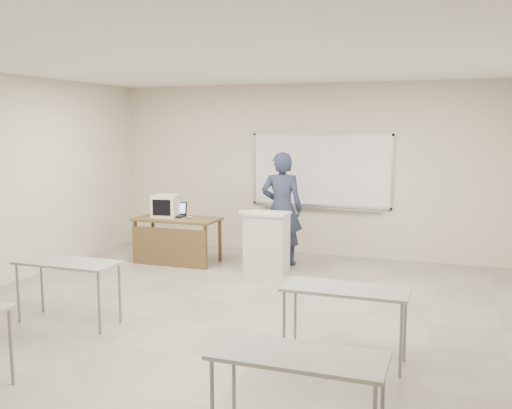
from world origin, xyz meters
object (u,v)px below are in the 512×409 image
at_px(whiteboard, 321,171).
at_px(crt_monitor, 166,206).
at_px(podium, 267,242).
at_px(instructor_desk, 175,232).
at_px(presenter, 282,209).
at_px(laptop, 176,213).
at_px(mouse, 190,217).
at_px(keyboard, 255,212).

bearing_deg(whiteboard, crt_monitor, -151.07).
bearing_deg(crt_monitor, podium, -13.63).
bearing_deg(instructor_desk, presenter, 18.34).
height_order(laptop, mouse, laptop).
bearing_deg(presenter, crt_monitor, 2.43).
distance_m(crt_monitor, presenter, 1.96).
xyz_separation_m(instructor_desk, crt_monitor, (-0.25, 0.18, 0.40)).
distance_m(instructor_desk, podium, 1.60).
bearing_deg(podium, whiteboard, 70.46).
relative_size(instructor_desk, presenter, 0.75).
height_order(mouse, keyboard, keyboard).
relative_size(crt_monitor, mouse, 5.03).
relative_size(crt_monitor, keyboard, 0.91).
xyz_separation_m(podium, presenter, (0.08, 0.55, 0.46)).
xyz_separation_m(whiteboard, laptop, (-2.20, -1.21, -0.67)).
distance_m(podium, laptop, 1.75).
bearing_deg(laptop, crt_monitor, -154.97).
bearing_deg(whiteboard, laptop, -151.12).
bearing_deg(crt_monitor, instructor_desk, -44.23).
relative_size(podium, crt_monitor, 2.06).
xyz_separation_m(crt_monitor, keyboard, (1.70, -0.29, 0.02)).
bearing_deg(instructor_desk, laptop, 110.58).
xyz_separation_m(podium, crt_monitor, (-1.85, 0.17, 0.46)).
height_order(whiteboard, presenter, whiteboard).
height_order(crt_monitor, mouse, crt_monitor).
distance_m(podium, mouse, 1.44).
relative_size(whiteboard, crt_monitor, 5.44).
relative_size(crt_monitor, presenter, 0.25).
distance_m(whiteboard, instructor_desk, 2.74).
xyz_separation_m(mouse, keyboard, (1.25, -0.27, 0.19)).
xyz_separation_m(whiteboard, keyboard, (-0.65, -1.59, -0.53)).
distance_m(mouse, presenter, 1.54).
bearing_deg(mouse, whiteboard, 12.22).
height_order(instructor_desk, keyboard, keyboard).
distance_m(whiteboard, crt_monitor, 2.74).
bearing_deg(instructor_desk, whiteboard, 35.10).
xyz_separation_m(crt_monitor, mouse, (0.45, -0.02, -0.17)).
distance_m(laptop, keyboard, 1.60).
height_order(instructor_desk, laptop, laptop).
distance_m(laptop, presenter, 1.80).
bearing_deg(podium, presenter, 81.43).
relative_size(laptop, presenter, 0.17).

